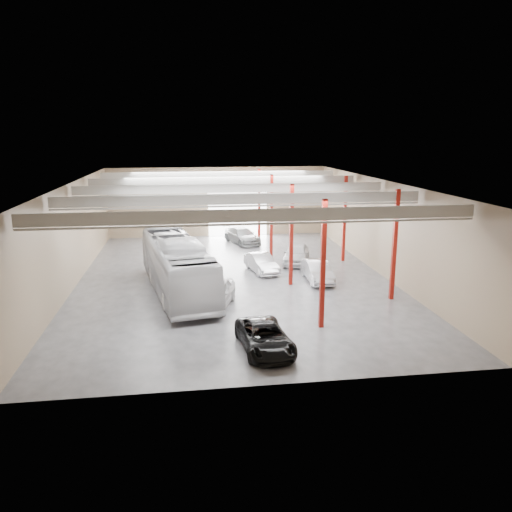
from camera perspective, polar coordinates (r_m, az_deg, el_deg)
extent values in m
cube|color=#434348|center=(36.36, -2.57, -2.59)|extent=(22.00, 32.00, 0.01)
cube|color=#A0A09B|center=(35.04, -2.70, 8.46)|extent=(22.00, 32.00, 0.12)
cube|color=brown|center=(51.29, -4.38, 6.19)|extent=(22.00, 0.12, 7.00)
cube|color=brown|center=(20.18, 1.80, -5.72)|extent=(22.00, 0.12, 7.00)
cube|color=brown|center=(36.21, -20.25, 2.20)|extent=(0.12, 32.00, 7.00)
cube|color=brown|center=(38.17, 14.06, 3.20)|extent=(0.12, 32.00, 7.00)
cube|color=white|center=(51.45, -2.11, 5.12)|extent=(6.00, 0.20, 5.00)
cube|color=maroon|center=(26.60, 7.66, -1.01)|extent=(0.25, 0.25, 7.00)
cube|color=maroon|center=(34.17, 4.05, 2.37)|extent=(0.25, 0.25, 7.00)
cube|color=maroon|center=(41.90, 1.76, 4.52)|extent=(0.25, 0.25, 7.00)
cube|color=maroon|center=(48.73, 0.35, 5.83)|extent=(0.25, 0.25, 7.00)
cube|color=maroon|center=(32.18, 15.55, 1.18)|extent=(0.25, 0.25, 7.00)
cube|color=maroon|center=(41.35, 10.07, 4.19)|extent=(0.25, 0.25, 7.00)
cube|color=#AFAFAA|center=(23.27, 0.16, 4.67)|extent=(21.60, 0.15, 0.60)
cube|color=#AFAFAA|center=(23.34, 0.16, 3.70)|extent=(21.60, 0.10, 0.10)
cube|color=#AFAFAA|center=(29.16, -1.55, 6.51)|extent=(21.60, 0.15, 0.60)
cube|color=#AFAFAA|center=(29.21, -1.54, 5.73)|extent=(21.60, 0.10, 0.10)
cube|color=#AFAFAA|center=(35.09, -2.69, 7.73)|extent=(21.60, 0.15, 0.60)
cube|color=#AFAFAA|center=(35.13, -2.68, 7.08)|extent=(21.60, 0.10, 0.10)
cube|color=#AFAFAA|center=(41.04, -3.50, 8.60)|extent=(21.60, 0.15, 0.60)
cube|color=#AFAFAA|center=(41.07, -3.49, 8.04)|extent=(21.60, 0.10, 0.10)
cube|color=#AFAFAA|center=(47.00, -4.11, 9.24)|extent=(21.60, 0.15, 0.60)
cube|color=#AFAFAA|center=(47.03, -4.10, 8.76)|extent=(21.60, 0.10, 0.10)
imported|color=silver|center=(33.21, -9.00, -1.10)|extent=(5.38, 13.29, 3.61)
imported|color=black|center=(24.43, 1.01, -9.28)|extent=(2.65, 5.00, 1.34)
imported|color=white|center=(30.34, -4.79, -4.34)|extent=(3.30, 5.21, 1.65)
imported|color=silver|center=(37.88, 0.61, -0.80)|extent=(2.31, 4.46, 1.40)
imported|color=gray|center=(47.99, -1.61, 2.35)|extent=(3.65, 5.50, 1.48)
imported|color=silver|center=(35.82, 7.05, -1.71)|extent=(1.64, 4.51, 1.48)
imported|color=silver|center=(40.60, 4.64, 0.29)|extent=(3.28, 5.04, 1.60)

